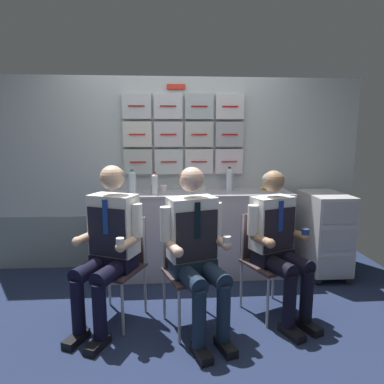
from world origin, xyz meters
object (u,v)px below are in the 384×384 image
object	(u,v)px
crew_member_right	(196,243)
snack_banana	(267,188)
folding_chair_right	(188,260)
folding_chair_by_counter	(265,251)
water_bottle_clear	(132,182)
folding_chair_left	(120,255)
crew_member_left	(109,239)
crew_member_by_counter	(278,239)
espresso_cup_small	(164,188)
service_trolley	(324,231)

from	to	relation	value
crew_member_right	snack_banana	xyz separation A→B (m)	(0.89, 1.22, 0.23)
folding_chair_right	crew_member_right	size ratio (longest dim) A/B	0.66
crew_member_right	folding_chair_by_counter	size ratio (longest dim) A/B	1.51
water_bottle_clear	folding_chair_left	bearing A→B (deg)	-92.47
crew_member_left	crew_member_by_counter	world-z (taller)	crew_member_left
espresso_cup_small	snack_banana	distance (m)	1.15
water_bottle_clear	espresso_cup_small	size ratio (longest dim) A/B	3.56
folding_chair_left	snack_banana	bearing A→B (deg)	31.82
crew_member_by_counter	crew_member_left	bearing A→B (deg)	-179.12
crew_member_right	folding_chair_by_counter	bearing A→B (deg)	26.69
crew_member_right	crew_member_by_counter	world-z (taller)	crew_member_right
folding_chair_right	crew_member_right	bearing A→B (deg)	-71.47
crew_member_right	folding_chair_left	bearing A→B (deg)	154.67
folding_chair_by_counter	espresso_cup_small	xyz separation A→B (m)	(-0.89, 0.90, 0.43)
service_trolley	crew_member_left	size ratio (longest dim) A/B	0.70
crew_member_left	folding_chair_right	size ratio (longest dim) A/B	1.52
service_trolley	crew_member_left	xyz separation A→B (m)	(-2.15, -0.84, 0.23)
folding_chair_left	water_bottle_clear	xyz separation A→B (m)	(0.03, 0.75, 0.51)
folding_chair_left	crew_member_left	distance (m)	0.25
crew_member_left	espresso_cup_small	xyz separation A→B (m)	(0.42, 1.07, 0.24)
crew_member_right	folding_chair_by_counter	world-z (taller)	crew_member_right
crew_member_right	crew_member_by_counter	distance (m)	0.71
folding_chair_left	crew_member_right	xyz separation A→B (m)	(0.61, -0.29, 0.19)
service_trolley	folding_chair_right	bearing A→B (deg)	-151.26
folding_chair_by_counter	snack_banana	size ratio (longest dim) A/B	4.91
crew_member_left	folding_chair_by_counter	size ratio (longest dim) A/B	1.52
crew_member_right	crew_member_by_counter	size ratio (longest dim) A/B	1.04
service_trolley	crew_member_by_counter	bearing A→B (deg)	-133.62
water_bottle_clear	snack_banana	distance (m)	1.49
crew_member_by_counter	service_trolley	bearing A→B (deg)	46.38
service_trolley	crew_member_right	world-z (taller)	crew_member_right
folding_chair_left	crew_member_by_counter	size ratio (longest dim) A/B	0.69
folding_chair_right	folding_chair_by_counter	xyz separation A→B (m)	(0.68, 0.16, 0.00)
crew_member_right	folding_chair_right	bearing A→B (deg)	108.53
crew_member_left	water_bottle_clear	distance (m)	0.96
crew_member_left	crew_member_right	distance (m)	0.69
folding_chair_right	crew_member_by_counter	size ratio (longest dim) A/B	0.69
crew_member_left	snack_banana	xyz separation A→B (m)	(1.57, 1.08, 0.23)
water_bottle_clear	snack_banana	bearing A→B (deg)	7.01
folding_chair_left	snack_banana	xyz separation A→B (m)	(1.51, 0.93, 0.41)
folding_chair_left	crew_member_by_counter	distance (m)	1.32
folding_chair_left	crew_member_left	bearing A→B (deg)	-113.97
folding_chair_right	snack_banana	world-z (taller)	snack_banana
crew_member_by_counter	water_bottle_clear	distance (m)	1.58
crew_member_right	snack_banana	world-z (taller)	crew_member_right
folding_chair_by_counter	snack_banana	xyz separation A→B (m)	(0.27, 0.91, 0.41)
folding_chair_by_counter	crew_member_left	bearing A→B (deg)	-172.51
water_bottle_clear	snack_banana	xyz separation A→B (m)	(1.47, 0.18, -0.10)
folding_chair_by_counter	crew_member_by_counter	distance (m)	0.22
folding_chair_by_counter	water_bottle_clear	xyz separation A→B (m)	(-1.21, 0.73, 0.51)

